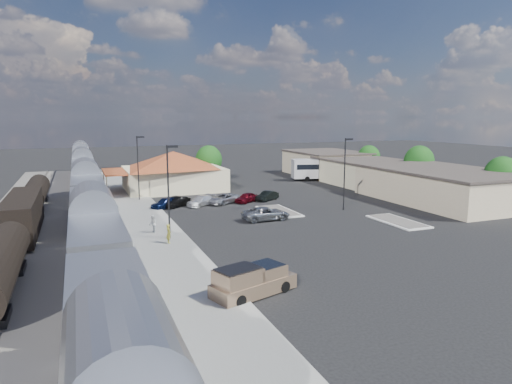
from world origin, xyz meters
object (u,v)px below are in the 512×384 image
object	(u,v)px
pickup_truck	(254,281)
suv	(266,214)
station_depot	(173,170)
coach_bus	(325,168)

from	to	relation	value
pickup_truck	suv	distance (m)	22.04
station_depot	pickup_truck	world-z (taller)	station_depot
coach_bus	suv	bearing A→B (deg)	152.89
pickup_truck	suv	size ratio (longest dim) A/B	1.13
station_depot	suv	distance (m)	26.30
station_depot	pickup_truck	distance (m)	45.86
suv	coach_bus	size ratio (longest dim) A/B	0.44
station_depot	coach_bus	world-z (taller)	station_depot
suv	coach_bus	world-z (taller)	coach_bus
suv	coach_bus	distance (m)	35.33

